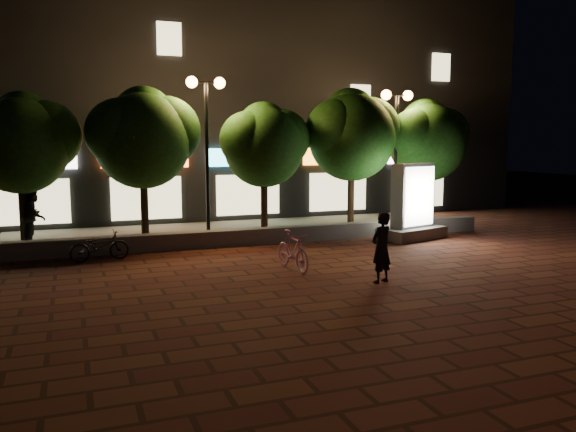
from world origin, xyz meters
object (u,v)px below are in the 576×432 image
street_lamp_right (396,123)px  tree_mid (265,142)px  ad_kiosk (412,209)px  tree_far_left (21,139)px  rider (381,248)px  tree_right (352,132)px  scooter_parked (99,246)px  tree_left (144,134)px  scooter_pink (293,251)px  street_lamp_left (206,116)px  tree_far_right (428,138)px  pedestrian (34,216)px

street_lamp_right → tree_mid: bearing=177.0°
tree_mid → ad_kiosk: 5.43m
tree_far_left → rider: bearing=-42.6°
tree_right → scooter_parked: 9.72m
tree_far_left → street_lamp_right: (12.45, -0.26, 0.60)m
tree_left → scooter_pink: size_ratio=2.93×
ad_kiosk → rider: 6.32m
tree_right → scooter_pink: tree_right is taller
tree_far_left → street_lamp_left: (5.45, -0.26, 0.74)m
tree_far_right → street_lamp_left: 8.58m
tree_left → tree_far_right: size_ratio=1.03×
scooter_pink → tree_right: bearing=45.0°
tree_far_left → rider: 10.98m
tree_right → scooter_pink: size_ratio=3.04×
scooter_pink → scooter_parked: (-4.49, 2.88, -0.09)m
tree_mid → pedestrian: size_ratio=2.37×
ad_kiosk → rider: ad_kiosk is taller
scooter_pink → pedestrian: 8.18m
street_lamp_left → tree_right: bearing=2.8°
scooter_pink → tree_far_left: bearing=134.6°
scooter_pink → tree_left: bearing=113.0°
ad_kiosk → pedestrian: bearing=168.8°
tree_left → tree_far_right: (10.50, -0.00, -0.08)m
tree_right → ad_kiosk: tree_right is taller
tree_far_left → street_lamp_left: bearing=-2.8°
street_lamp_right → ad_kiosk: 3.61m
tree_mid → pedestrian: tree_mid is taller
street_lamp_right → scooter_parked: bearing=-168.2°
tree_far_left → scooter_pink: (6.43, -5.35, -2.79)m
street_lamp_left → ad_kiosk: bearing=-18.1°
tree_far_right → pedestrian: tree_far_right is taller
tree_right → street_lamp_left: 5.38m
street_lamp_left → scooter_parked: 5.50m
scooter_parked → pedestrian: size_ratio=0.83×
scooter_pink → rider: bearing=-58.6°
tree_left → street_lamp_left: street_lamp_left is taller
tree_far_left → tree_far_right: tree_far_right is taller
tree_far_left → street_lamp_right: size_ratio=0.93×
tree_left → scooter_pink: 6.77m
ad_kiosk → scooter_pink: (-5.43, -2.99, -0.51)m
scooter_parked → pedestrian: (-1.72, 2.42, 0.62)m
pedestrian → street_lamp_right: bearing=-80.1°
rider → tree_left: bearing=-82.1°
tree_left → tree_mid: (4.00, -0.00, -0.23)m
tree_far_right → pedestrian: size_ratio=2.51×
tree_mid → ad_kiosk: bearing=-28.4°
pedestrian → scooter_parked: bearing=-133.6°
scooter_pink → rider: rider is taller
tree_mid → scooter_pink: bearing=-101.3°
tree_right → rider: bearing=-112.0°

